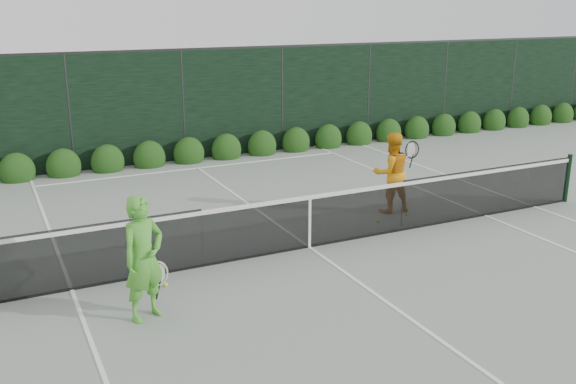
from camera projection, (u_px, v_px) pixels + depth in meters
name	position (u px, v px, depth m)	size (l,w,h in m)	color
ground	(309.00, 247.00, 11.55)	(80.00, 80.00, 0.00)	gray
tennis_net	(308.00, 220.00, 11.39)	(12.90, 0.10, 1.07)	black
player_woman	(144.00, 258.00, 8.75)	(0.76, 0.65, 1.78)	green
player_man	(391.00, 173.00, 13.30)	(0.95, 0.74, 1.69)	orange
court_lines	(309.00, 247.00, 11.55)	(11.03, 23.83, 0.01)	white
windscreen_fence	(402.00, 210.00, 8.78)	(32.00, 21.07, 3.06)	black
hedge_row	(189.00, 154.00, 17.65)	(31.66, 0.65, 0.94)	#12390F
tennis_balls	(330.00, 236.00, 12.01)	(5.49, 1.28, 0.07)	#C6F135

